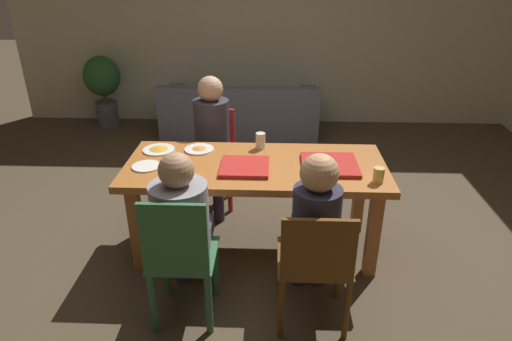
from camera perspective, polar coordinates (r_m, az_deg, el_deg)
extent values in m
plane|color=#4B3E2C|center=(3.78, -0.06, -9.75)|extent=(20.00, 20.00, 0.00)
cube|color=beige|center=(6.39, 1.20, 18.14)|extent=(6.99, 0.12, 2.71)
cube|color=#A76029|center=(3.41, -0.07, 0.44)|extent=(1.98, 0.85, 0.05)
cube|color=#AA622E|center=(3.47, -14.99, -7.23)|extent=(0.09, 0.09, 0.71)
cube|color=#AA622E|center=(3.41, 14.73, -7.89)|extent=(0.09, 0.09, 0.71)
cube|color=#AA622E|center=(3.98, -12.58, -2.46)|extent=(0.09, 0.09, 0.71)
cube|color=#AA622E|center=(3.93, 13.02, -2.94)|extent=(0.09, 0.09, 0.71)
cylinder|color=red|center=(4.17, -3.33, -2.51)|extent=(0.05, 0.05, 0.46)
cylinder|color=red|center=(4.21, -7.92, -2.40)|extent=(0.05, 0.05, 0.46)
cylinder|color=red|center=(4.48, -2.92, -0.38)|extent=(0.05, 0.05, 0.46)
cylinder|color=red|center=(4.52, -7.19, -0.30)|extent=(0.05, 0.05, 0.46)
cube|color=red|center=(4.24, -5.47, 1.50)|extent=(0.40, 0.42, 0.02)
cube|color=red|center=(4.33, -5.27, 5.19)|extent=(0.38, 0.03, 0.42)
cylinder|color=#332D43|center=(4.03, -4.82, -3.42)|extent=(0.10, 0.10, 0.48)
cylinder|color=#332D43|center=(4.06, -7.05, -3.37)|extent=(0.10, 0.10, 0.48)
cube|color=#332D43|center=(4.06, -5.82, 1.25)|extent=(0.29, 0.35, 0.11)
cylinder|color=#323138|center=(4.12, -5.65, 5.51)|extent=(0.32, 0.32, 0.51)
sphere|color=tan|center=(4.01, -5.87, 10.31)|extent=(0.23, 0.23, 0.23)
cylinder|color=#5D3714|center=(3.19, 3.15, -12.36)|extent=(0.04, 0.04, 0.46)
cylinder|color=#5D3714|center=(3.23, 10.50, -12.36)|extent=(0.04, 0.04, 0.46)
cylinder|color=#5D3714|center=(2.89, 3.22, -17.21)|extent=(0.04, 0.04, 0.46)
cylinder|color=#5D3714|center=(2.93, 11.51, -17.13)|extent=(0.04, 0.04, 0.46)
cube|color=#5D3714|center=(2.90, 7.36, -11.09)|extent=(0.46, 0.45, 0.02)
cube|color=#5D3714|center=(2.61, 7.98, -10.05)|extent=(0.43, 0.03, 0.41)
cylinder|color=#342F47|center=(3.30, 5.40, -10.79)|extent=(0.10, 0.10, 0.48)
cylinder|color=#342F47|center=(3.31, 7.97, -10.80)|extent=(0.10, 0.10, 0.48)
cube|color=#342F47|center=(3.01, 7.17, -8.18)|extent=(0.27, 0.35, 0.11)
cylinder|color=#2F2C3C|center=(2.74, 7.68, -6.40)|extent=(0.29, 0.29, 0.44)
sphere|color=tan|center=(2.59, 8.10, -0.31)|extent=(0.23, 0.23, 0.23)
cylinder|color=#30623C|center=(3.26, -11.46, -11.97)|extent=(0.05, 0.05, 0.46)
cylinder|color=#30623C|center=(3.20, -5.17, -12.32)|extent=(0.05, 0.05, 0.46)
cylinder|color=#30623C|center=(3.00, -13.02, -16.13)|extent=(0.05, 0.05, 0.46)
cylinder|color=#30623C|center=(2.93, -6.06, -16.63)|extent=(0.05, 0.05, 0.46)
cube|color=#30623C|center=(2.94, -9.25, -10.63)|extent=(0.42, 0.42, 0.02)
cube|color=#30623C|center=(2.64, -10.43, -8.74)|extent=(0.40, 0.03, 0.48)
cylinder|color=#37344B|center=(3.34, -9.46, -10.51)|extent=(0.10, 0.10, 0.48)
cylinder|color=#37344B|center=(3.31, -6.42, -10.66)|extent=(0.10, 0.10, 0.48)
cube|color=#37344B|center=(3.04, -8.74, -7.87)|extent=(0.32, 0.33, 0.11)
cylinder|color=gray|center=(2.79, -9.66, -5.93)|extent=(0.36, 0.36, 0.45)
sphere|color=#A87E5C|center=(2.64, -10.16, 0.01)|extent=(0.21, 0.21, 0.21)
cube|color=#B4231E|center=(3.31, -1.47, 0.47)|extent=(0.36, 0.36, 0.03)
cube|color=#B2251E|center=(3.39, 9.38, 0.73)|extent=(0.42, 0.42, 0.03)
cylinder|color=white|center=(3.72, -12.32, 2.61)|extent=(0.26, 0.26, 0.01)
cone|color=gold|center=(3.71, -12.34, 2.81)|extent=(0.15, 0.15, 0.02)
cylinder|color=white|center=(3.44, -13.82, 0.53)|extent=(0.22, 0.22, 0.01)
cylinder|color=white|center=(3.67, -7.28, 2.71)|extent=(0.24, 0.24, 0.01)
cone|color=orange|center=(3.67, -7.30, 2.91)|extent=(0.12, 0.12, 0.02)
cylinder|color=silver|center=(3.65, 0.58, 3.82)|extent=(0.08, 0.08, 0.13)
cylinder|color=#E4C266|center=(3.21, 15.39, -0.56)|extent=(0.08, 0.08, 0.11)
cube|color=slate|center=(6.11, -2.01, 6.59)|extent=(2.05, 0.86, 0.39)
cube|color=slate|center=(5.67, -2.32, 8.92)|extent=(2.05, 0.16, 0.33)
cube|color=slate|center=(6.16, -10.77, 9.12)|extent=(0.20, 0.81, 0.18)
cube|color=slate|center=(6.03, 6.86, 9.01)|extent=(0.20, 0.81, 0.18)
cylinder|color=#505457|center=(6.73, -18.44, 6.91)|extent=(0.29, 0.29, 0.36)
cylinder|color=brown|center=(6.66, -18.75, 9.02)|extent=(0.05, 0.05, 0.16)
ellipsoid|color=#295F31|center=(6.59, -19.09, 11.34)|extent=(0.49, 0.49, 0.54)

